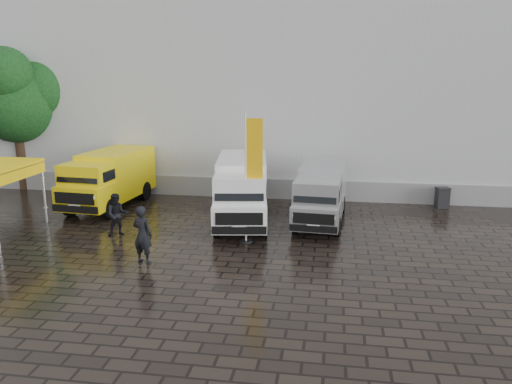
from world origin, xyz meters
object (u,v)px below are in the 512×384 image
wheelie_bin (442,197)px  van_white (242,192)px  person_tent (117,215)px  flagpole (251,172)px  van_silver (321,195)px  van_yellow (109,180)px  person_front (143,235)px

wheelie_bin → van_white: bearing=-164.8°
wheelie_bin → person_tent: (-13.32, -6.22, 0.35)m
van_white → wheelie_bin: van_white is taller
flagpole → person_tent: bearing=-179.8°
flagpole → person_tent: 5.54m
van_silver → wheelie_bin: van_silver is taller
person_tent → van_yellow: bearing=93.9°
van_white → flagpole: flagpole is taller
van_white → van_yellow: bearing=158.9°
flagpole → wheelie_bin: size_ratio=4.94×
wheelie_bin → person_front: person_front is taller
van_yellow → person_tent: size_ratio=3.34×
wheelie_bin → person_tent: person_tent is taller
van_yellow → flagpole: flagpole is taller
van_yellow → van_silver: size_ratio=1.02×
van_white → flagpole: 2.93m
van_silver → wheelie_bin: 6.48m
wheelie_bin → person_tent: bearing=-162.5°
person_tent → van_white: bearing=4.9°
van_yellow → wheelie_bin: van_yellow is taller
van_yellow → person_tent: van_yellow is taller
van_silver → person_front: size_ratio=2.77×
van_silver → flagpole: (-2.51, -2.98, 1.49)m
flagpole → wheelie_bin: (8.09, 6.20, -2.18)m
wheelie_bin → person_tent: size_ratio=0.58×
van_white → flagpole: bearing=-80.9°
wheelie_bin → person_front: 14.33m
wheelie_bin → person_front: bearing=-149.4°
van_yellow → van_silver: 9.93m
flagpole → person_front: 4.46m
van_silver → wheelie_bin: size_ratio=5.60×
van_yellow → van_silver: van_yellow is taller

